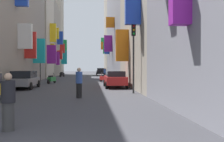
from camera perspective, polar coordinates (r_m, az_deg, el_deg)
The scene contains 17 objects.
ground_plane at distance 33.76m, azimuth -7.70°, elevation -2.09°, with size 140.00×140.00×0.00m, color #38383D.
building_left_mid_b at distance 44.66m, azimuth -17.54°, elevation 10.13°, with size 7.39×7.98×17.94m.
building_left_mid_c at distance 53.41m, azimuth -15.32°, elevation 6.66°, with size 7.14×10.52×14.32m.
building_left_far at distance 61.98m, azimuth -13.90°, elevation 9.05°, with size 7.27×6.16×21.21m.
building_right_mid_b at distance 40.97m, azimuth 4.26°, elevation 13.18°, with size 7.26×22.98×20.95m.
building_right_mid_c at distance 58.17m, azimuth 1.47°, elevation 8.34°, with size 6.97×12.64×18.60m.
parked_car_red at distance 21.78m, azimuth 0.68°, elevation -1.74°, with size 1.84×4.39×1.41m.
parked_car_grey at distance 21.90m, azimuth -19.26°, elevation -1.77°, with size 1.96×4.39×1.44m.
parked_car_black at distance 54.68m, azimuth -2.61°, elevation -0.12°, with size 1.85×4.19×1.53m.
scooter_black at distance 46.27m, azimuth -11.19°, elevation -0.72°, with size 0.78×1.76×1.13m.
scooter_red at distance 29.45m, azimuth -1.94°, elevation -1.62°, with size 0.85×1.85×1.13m.
scooter_green at distance 27.84m, azimuth -13.44°, elevation -1.79°, with size 0.77×1.91×1.13m.
pedestrian_crossing at distance 38.50m, azimuth -1.59°, elevation -0.50°, with size 0.54×0.54×1.65m.
pedestrian_near_left at distance 14.44m, azimuth -7.43°, elevation -2.67°, with size 0.53×0.53×1.71m.
pedestrian_near_right at distance 7.54m, azimuth -22.34°, elevation -6.50°, with size 0.49×0.49×1.59m.
traffic_light_near_corner at distance 33.05m, azimuth -15.86°, elevation 3.16°, with size 0.26×0.34×4.55m.
traffic_light_far_corner at distance 16.95m, azimuth 4.87°, elevation 5.45°, with size 0.26×0.34×4.58m.
Camera 1 is at (1.74, -3.67, 1.75)m, focal length 40.60 mm.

